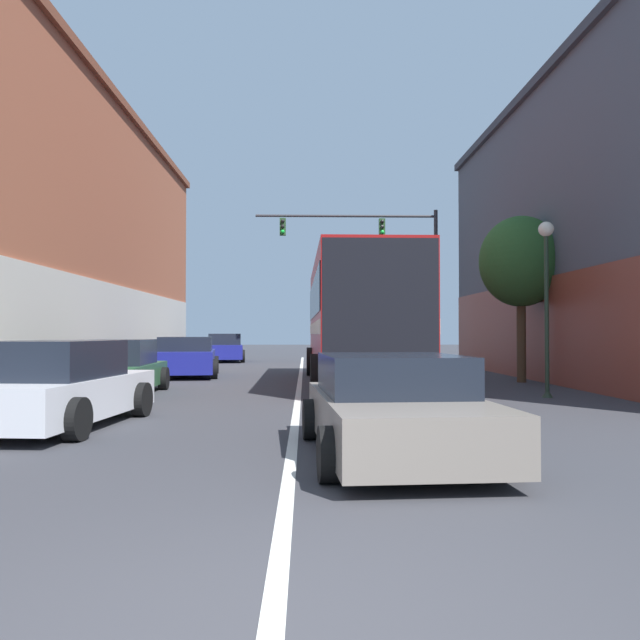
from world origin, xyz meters
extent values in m
cube|color=silver|center=(0.00, 14.98, 0.00)|extent=(0.14, 41.96, 0.01)
cube|color=beige|center=(-6.55, 18.08, 1.60)|extent=(0.24, 26.98, 3.20)
cube|color=brown|center=(7.55, 16.80, 1.60)|extent=(0.24, 18.99, 3.20)
cube|color=maroon|center=(1.72, 15.81, 1.93)|extent=(2.70, 11.04, 3.40)
cube|color=black|center=(1.72, 15.81, 2.54)|extent=(2.75, 10.82, 1.09)
cube|color=beige|center=(1.72, 15.81, 1.66)|extent=(2.73, 10.93, 0.34)
cube|color=black|center=(1.79, 10.32, 1.93)|extent=(2.52, 0.09, 3.27)
cylinder|color=black|center=(0.37, 19.21, 0.50)|extent=(0.31, 1.00, 1.00)
cylinder|color=black|center=(3.00, 19.24, 0.50)|extent=(0.31, 1.00, 1.00)
cylinder|color=black|center=(0.45, 12.38, 0.50)|extent=(0.31, 1.00, 1.00)
cylinder|color=black|center=(3.08, 12.41, 0.50)|extent=(0.31, 1.00, 1.00)
cube|color=slate|center=(1.27, 4.62, 0.45)|extent=(2.07, 4.26, 0.59)
cube|color=black|center=(1.25, 4.86, 0.99)|extent=(1.80, 2.26, 0.48)
cylinder|color=black|center=(0.25, 5.84, 0.29)|extent=(0.26, 0.59, 0.57)
cylinder|color=black|center=(2.13, 5.96, 0.29)|extent=(0.26, 0.59, 0.57)
cylinder|color=black|center=(0.41, 3.27, 0.29)|extent=(0.26, 0.59, 0.57)
cylinder|color=black|center=(2.29, 3.39, 0.29)|extent=(0.26, 0.59, 0.57)
cube|color=#285633|center=(-4.42, 12.51, 0.45)|extent=(1.79, 3.88, 0.58)
cube|color=black|center=(-4.41, 12.32, 1.05)|extent=(1.59, 2.04, 0.61)
cylinder|color=black|center=(-5.32, 13.66, 0.30)|extent=(0.24, 0.61, 0.60)
cylinder|color=black|center=(-3.61, 13.73, 0.30)|extent=(0.24, 0.61, 0.60)
cylinder|color=black|center=(-5.23, 11.29, 0.30)|extent=(0.24, 0.61, 0.60)
cylinder|color=black|center=(-3.52, 11.36, 0.30)|extent=(0.24, 0.61, 0.60)
cube|color=navy|center=(-4.16, 30.37, 0.54)|extent=(2.36, 4.65, 0.73)
cube|color=black|center=(-4.13, 30.15, 1.20)|extent=(1.93, 2.51, 0.58)
cylinder|color=black|center=(-5.26, 31.61, 0.33)|extent=(0.31, 0.68, 0.66)
cylinder|color=black|center=(-3.43, 31.86, 0.33)|extent=(0.31, 0.68, 0.66)
cylinder|color=black|center=(-4.88, 28.88, 0.33)|extent=(0.31, 0.68, 0.66)
cylinder|color=black|center=(-3.06, 29.13, 0.33)|extent=(0.31, 0.68, 0.66)
cube|color=navy|center=(-3.99, 18.95, 0.54)|extent=(2.47, 4.82, 0.72)
cube|color=black|center=(-3.96, 18.72, 1.14)|extent=(2.04, 2.60, 0.48)
cylinder|color=black|center=(-5.15, 20.24, 0.33)|extent=(0.30, 0.68, 0.66)
cylinder|color=black|center=(-3.20, 20.49, 0.33)|extent=(0.30, 0.68, 0.66)
cylinder|color=black|center=(-4.79, 17.40, 0.33)|extent=(0.30, 0.68, 0.66)
cylinder|color=black|center=(-2.84, 17.65, 0.33)|extent=(0.30, 0.68, 0.66)
cube|color=silver|center=(-3.77, 7.13, 0.48)|extent=(2.02, 4.31, 0.63)
cube|color=black|center=(-3.78, 6.92, 1.09)|extent=(1.71, 2.30, 0.59)
cylinder|color=black|center=(-4.51, 8.49, 0.31)|extent=(0.27, 0.63, 0.62)
cylinder|color=black|center=(-2.79, 8.34, 0.31)|extent=(0.27, 0.63, 0.62)
cylinder|color=black|center=(-3.02, 5.76, 0.31)|extent=(0.27, 0.63, 0.62)
cylinder|color=#333338|center=(6.29, 25.96, 3.65)|extent=(0.18, 0.18, 7.29)
cylinder|color=#333338|center=(2.07, 25.96, 6.99)|extent=(8.44, 0.12, 0.12)
cube|color=#234723|center=(3.76, 25.96, 6.47)|extent=(0.28, 0.24, 0.80)
sphere|color=black|center=(3.76, 25.81, 6.72)|extent=(0.18, 0.18, 0.18)
sphere|color=black|center=(3.76, 25.81, 6.47)|extent=(0.18, 0.18, 0.18)
sphere|color=green|center=(3.76, 25.81, 6.23)|extent=(0.18, 0.18, 0.18)
cube|color=#234723|center=(-0.88, 25.96, 6.47)|extent=(0.28, 0.24, 0.80)
sphere|color=black|center=(-0.88, 25.81, 6.72)|extent=(0.18, 0.18, 0.18)
sphere|color=black|center=(-0.88, 25.81, 6.47)|extent=(0.18, 0.18, 0.18)
sphere|color=green|center=(-0.88, 25.81, 6.23)|extent=(0.18, 0.18, 0.18)
cone|color=#233323|center=(5.85, 11.49, 0.10)|extent=(0.26, 0.26, 0.20)
cylinder|color=#233323|center=(5.85, 11.49, 1.92)|extent=(0.10, 0.10, 3.84)
sphere|color=#EFE5CC|center=(5.85, 11.49, 3.96)|extent=(0.36, 0.36, 0.36)
cylinder|color=#4C3823|center=(6.82, 16.00, 1.32)|extent=(0.28, 0.28, 2.64)
ellipsoid|color=#2D5B28|center=(6.82, 16.00, 3.73)|extent=(2.55, 2.29, 2.80)
camera|label=1|loc=(0.17, -3.01, 1.50)|focal=35.00mm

